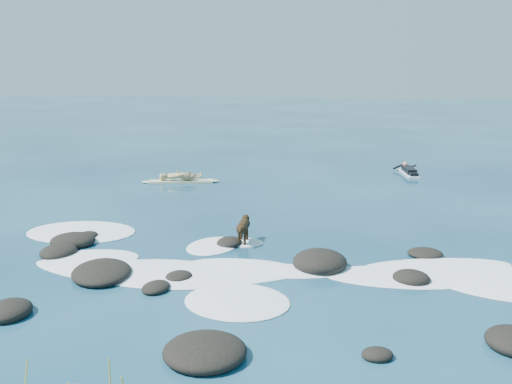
# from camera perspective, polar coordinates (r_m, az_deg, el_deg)

# --- Properties ---
(ground) EXTENTS (160.00, 160.00, 0.00)m
(ground) POSITION_cam_1_polar(r_m,az_deg,el_deg) (14.55, -2.87, -6.80)
(ground) COLOR #0A2642
(ground) RESTS_ON ground
(reef_rocks) EXTENTS (13.88, 7.32, 0.59)m
(reef_rocks) POSITION_cam_1_polar(r_m,az_deg,el_deg) (12.92, -4.26, -8.86)
(reef_rocks) COLOR black
(reef_rocks) RESTS_ON ground
(breaking_foam) EXTENTS (14.89, 6.80, 0.12)m
(breaking_foam) POSITION_cam_1_polar(r_m,az_deg,el_deg) (14.05, -0.68, -7.45)
(breaking_foam) COLOR white
(breaking_foam) RESTS_ON ground
(standing_surfer_rig) EXTENTS (3.25, 1.16, 1.86)m
(standing_surfer_rig) POSITION_cam_1_polar(r_m,az_deg,el_deg) (24.17, -7.59, 2.65)
(standing_surfer_rig) COLOR beige
(standing_surfer_rig) RESTS_ON ground
(paddling_surfer_rig) EXTENTS (1.11, 2.49, 0.43)m
(paddling_surfer_rig) POSITION_cam_1_polar(r_m,az_deg,el_deg) (26.91, 15.03, 2.05)
(paddling_surfer_rig) COLOR white
(paddling_surfer_rig) RESTS_ON ground
(dog) EXTENTS (0.31, 1.19, 0.75)m
(dog) POSITION_cam_1_polar(r_m,az_deg,el_deg) (15.72, -1.27, -3.41)
(dog) COLOR black
(dog) RESTS_ON ground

